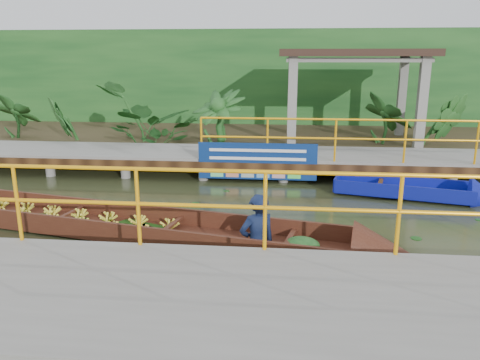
{
  "coord_description": "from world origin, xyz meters",
  "views": [
    {
      "loc": [
        1.03,
        -8.5,
        2.99
      ],
      "look_at": [
        0.14,
        0.5,
        0.6
      ],
      "focal_mm": 35.0,
      "sensor_mm": 36.0,
      "label": 1
    }
  ],
  "objects": [
    {
      "name": "ground",
      "position": [
        0.0,
        0.0,
        0.0
      ],
      "size": [
        80.0,
        80.0,
        0.0
      ],
      "primitive_type": "plane",
      "color": "#292E17",
      "rests_on": "ground"
    },
    {
      "name": "land_strip",
      "position": [
        0.0,
        7.5,
        0.23
      ],
      "size": [
        30.0,
        8.0,
        0.45
      ],
      "primitive_type": "cube",
      "color": "#332819",
      "rests_on": "ground"
    },
    {
      "name": "far_dock",
      "position": [
        0.02,
        3.43,
        0.48
      ],
      "size": [
        16.0,
        2.06,
        1.66
      ],
      "color": "slate",
      "rests_on": "ground"
    },
    {
      "name": "near_dock",
      "position": [
        1.0,
        -4.2,
        0.3
      ],
      "size": [
        18.0,
        2.4,
        1.73
      ],
      "color": "slate",
      "rests_on": "ground"
    },
    {
      "name": "pavilion",
      "position": [
        3.0,
        6.3,
        2.82
      ],
      "size": [
        4.4,
        3.0,
        3.0
      ],
      "color": "slate",
      "rests_on": "ground"
    },
    {
      "name": "foliage_backdrop",
      "position": [
        0.0,
        10.0,
        2.0
      ],
      "size": [
        30.0,
        0.8,
        4.0
      ],
      "primitive_type": "cube",
      "color": "#154319",
      "rests_on": "ground"
    },
    {
      "name": "vendor_boat",
      "position": [
        -1.62,
        -1.08,
        0.23
      ],
      "size": [
        10.07,
        3.06,
        2.11
      ],
      "rotation": [
        0.0,
        0.0,
        -0.21
      ],
      "color": "#3C1910",
      "rests_on": "ground"
    },
    {
      "name": "moored_blue_boat",
      "position": [
        4.41,
        1.52,
        0.14
      ],
      "size": [
        3.47,
        1.64,
        0.8
      ],
      "rotation": [
        0.0,
        0.0,
        -0.24
      ],
      "color": "navy",
      "rests_on": "ground"
    },
    {
      "name": "blue_banner",
      "position": [
        0.37,
        2.48,
        0.56
      ],
      "size": [
        2.86,
        0.04,
        0.89
      ],
      "color": "navy",
      "rests_on": "ground"
    },
    {
      "name": "tropical_plants",
      "position": [
        -1.29,
        5.3,
        1.17
      ],
      "size": [
        14.15,
        1.15,
        1.44
      ],
      "color": "#154319",
      "rests_on": "ground"
    }
  ]
}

